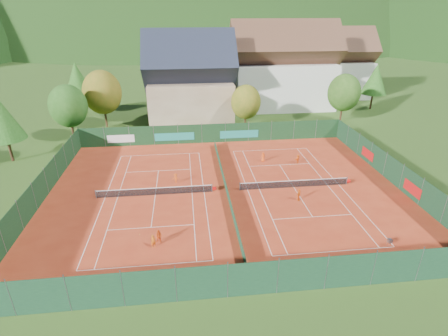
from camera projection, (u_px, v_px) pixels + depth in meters
ground at (226, 191)px, 39.99m from camera, size 600.00×600.00×0.00m
clay_pad at (226, 191)px, 39.98m from camera, size 40.00×32.00×0.01m
court_markings_left at (155, 195)px, 39.15m from camera, size 11.03×23.83×0.00m
court_markings_right at (294, 187)px, 40.81m from camera, size 11.03×23.83×0.00m
tennis_net_left at (156, 191)px, 38.95m from camera, size 13.30×0.10×1.02m
tennis_net_right at (295, 183)px, 40.62m from camera, size 13.30×0.10×1.02m
court_divider at (226, 187)px, 39.77m from camera, size 0.03×28.80×1.00m
fence_north at (211, 134)px, 53.75m from camera, size 40.00×0.10×3.00m
fence_south at (253, 279)px, 24.92m from camera, size 40.00×0.04×3.00m
fence_west at (40, 189)px, 37.27m from camera, size 0.04×32.00×3.00m
fence_east at (393, 171)px, 41.49m from camera, size 0.09×32.00×3.00m
chalet at (190, 82)px, 63.96m from camera, size 16.20×12.00×16.00m
hotel_block_a at (283, 71)px, 71.04m from camera, size 21.60×11.00×17.25m
hotel_block_b at (333, 67)px, 80.03m from camera, size 17.28×10.00×15.50m
tree_west_front at (68, 106)px, 53.48m from camera, size 5.72×5.72×8.69m
tree_west_mid at (102, 92)px, 59.02m from camera, size 6.44×6.44×9.78m
tree_west_back at (77, 80)px, 65.34m from camera, size 5.60×5.60×10.00m
tree_center at (246, 102)px, 58.48m from camera, size 5.01×5.01×7.60m
tree_east_front at (344, 93)px, 61.88m from camera, size 5.72×5.72×8.69m
tree_east_mid at (375, 79)px, 69.86m from camera, size 5.04×5.04×9.00m
tree_west_side at (1, 118)px, 45.35m from camera, size 5.04×5.04×9.00m
tree_east_back at (322, 70)px, 75.95m from camera, size 7.15×7.15×10.86m
mountain_backdrop at (226, 91)px, 270.18m from camera, size 820.00×530.00×242.00m
ball_hopper at (390, 241)px, 30.57m from camera, size 0.34×0.34×0.80m
loose_ball_0 at (139, 235)px, 32.28m from camera, size 0.07×0.07×0.07m
loose_ball_1 at (276, 231)px, 32.82m from camera, size 0.07×0.07×0.07m
loose_ball_2 at (231, 181)px, 42.28m from camera, size 0.07×0.07×0.07m
loose_ball_3 at (178, 161)px, 47.60m from camera, size 0.07×0.07×0.07m
player_left_near at (153, 241)px, 30.38m from camera, size 0.53×0.43×1.24m
player_left_mid at (159, 236)px, 30.99m from camera, size 0.75×0.66×1.30m
player_left_far at (176, 178)px, 41.57m from camera, size 0.85×0.54×1.25m
player_right_near at (299, 195)px, 37.78m from camera, size 0.81×0.84×1.41m
player_right_far_a at (263, 157)px, 47.42m from camera, size 0.72×0.54×1.32m
player_right_far_b at (298, 159)px, 46.94m from camera, size 1.07×1.03×1.22m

